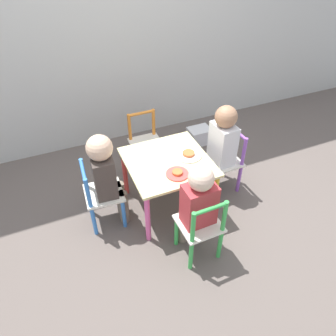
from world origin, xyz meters
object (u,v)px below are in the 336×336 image
object	(u,v)px
child_right	(221,143)
plate_right	(189,154)
kids_table	(168,168)
storage_bin	(199,136)
plate_front	(177,173)
chair_orange	(146,144)
chair_green	(201,228)
child_front	(197,202)
child_left	(106,172)
chair_purple	(225,162)
chair_blue	(101,195)

from	to	relation	value
child_right	plate_right	size ratio (longest dim) A/B	3.96
kids_table	storage_bin	size ratio (longest dim) A/B	2.74
plate_front	storage_bin	world-z (taller)	plate_front
plate_front	chair_orange	bearing A→B (deg)	89.49
chair_green	storage_bin	world-z (taller)	chair_green
child_front	child_left	bearing A→B (deg)	-47.63
chair_purple	chair_green	bearing A→B (deg)	-45.68
chair_purple	plate_front	bearing A→B (deg)	-72.50
kids_table	chair_orange	xyz separation A→B (m)	(0.01, 0.50, -0.12)
chair_green	child_right	size ratio (longest dim) A/B	0.69
kids_table	chair_purple	bearing A→B (deg)	2.83
plate_front	child_front	bearing A→B (deg)	-87.68
plate_right	chair_green	bearing A→B (deg)	-106.45
child_front	plate_front	world-z (taller)	child_front
chair_blue	child_front	bearing A→B (deg)	-128.80
child_front	plate_right	bearing A→B (deg)	-110.30
kids_table	chair_green	world-z (taller)	chair_green
child_left	plate_right	bearing A→B (deg)	-88.93
child_right	child_left	xyz separation A→B (m)	(-0.88, 0.01, -0.00)
chair_green	chair_purple	xyz separation A→B (m)	(0.49, 0.52, 0.00)
child_left	storage_bin	bearing A→B (deg)	-54.81
chair_blue	chair_orange	world-z (taller)	same
plate_front	plate_right	world-z (taller)	same
child_left	storage_bin	size ratio (longest dim) A/B	3.53
plate_right	plate_front	bearing A→B (deg)	-135.00
chair_orange	storage_bin	size ratio (longest dim) A/B	2.47
plate_front	storage_bin	xyz separation A→B (m)	(0.61, 0.83, -0.37)
chair_purple	child_left	bearing A→B (deg)	-93.20
chair_green	child_front	size ratio (longest dim) A/B	0.73
storage_bin	chair_orange	bearing A→B (deg)	-164.57
chair_orange	child_right	xyz separation A→B (m)	(0.43, -0.48, 0.20)
chair_purple	child_front	bearing A→B (deg)	-49.40
chair_purple	storage_bin	xyz separation A→B (m)	(0.11, 0.64, -0.18)
chair_green	chair_blue	bearing A→B (deg)	-47.74
kids_table	plate_front	world-z (taller)	plate_front
chair_purple	plate_front	size ratio (longest dim) A/B	3.38
storage_bin	child_front	bearing A→B (deg)	-118.63
chair_purple	chair_orange	size ratio (longest dim) A/B	1.00
child_front	storage_bin	xyz separation A→B (m)	(0.60, 1.10, -0.35)
plate_right	storage_bin	xyz separation A→B (m)	(0.45, 0.67, -0.37)
kids_table	plate_front	bearing A→B (deg)	-90.00
child_front	kids_table	bearing A→B (deg)	-90.00
child_left	plate_right	distance (m)	0.60
child_left	storage_bin	distance (m)	1.28
chair_green	child_front	bearing A→B (deg)	-90.00
chair_blue	child_left	xyz separation A→B (m)	(0.06, -0.00, 0.20)
kids_table	child_front	xyz separation A→B (m)	(0.01, -0.44, 0.05)
child_right	chair_blue	bearing A→B (deg)	-93.65
chair_purple	child_front	xyz separation A→B (m)	(-0.49, -0.46, 0.17)
chair_purple	child_right	distance (m)	0.21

